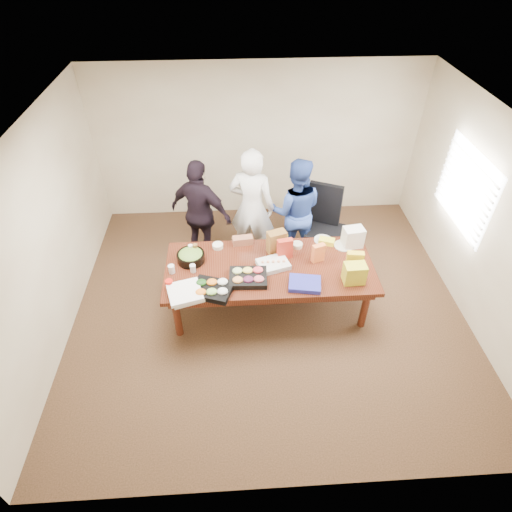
{
  "coord_description": "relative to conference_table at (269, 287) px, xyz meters",
  "views": [
    {
      "loc": [
        -0.44,
        -4.2,
        4.51
      ],
      "look_at": [
        -0.18,
        0.1,
        0.86
      ],
      "focal_mm": 29.52,
      "sensor_mm": 36.0,
      "label": 1
    }
  ],
  "objects": [
    {
      "name": "grocery_bag_white",
      "position": [
        1.2,
        0.38,
        0.52
      ],
      "size": [
        0.3,
        0.24,
        0.3
      ],
      "primitive_type": "cube",
      "rotation": [
        0.0,
        0.0,
        0.15
      ],
      "color": "white",
      "rests_on": "conference_table"
    },
    {
      "name": "wall_left",
      "position": [
        -2.75,
        0.0,
        0.98
      ],
      "size": [
        0.04,
        5.0,
        2.7
      ],
      "primitive_type": "cube",
      "color": "beige",
      "rests_on": "floor"
    },
    {
      "name": "clear_cup_a",
      "position": [
        -1.02,
        -0.03,
        0.43
      ],
      "size": [
        0.09,
        0.09,
        0.11
      ],
      "primitive_type": "cylinder",
      "rotation": [
        0.0,
        0.0,
        0.12
      ],
      "color": "silver",
      "rests_on": "conference_table"
    },
    {
      "name": "chip_bag_yellow",
      "position": [
        1.09,
        -0.16,
        0.54
      ],
      "size": [
        0.23,
        0.12,
        0.33
      ],
      "primitive_type": "cube",
      "rotation": [
        0.0,
        0.0,
        -0.16
      ],
      "color": "yellow",
      "rests_on": "conference_table"
    },
    {
      "name": "dip_bowl_b",
      "position": [
        -0.7,
        0.45,
        0.41
      ],
      "size": [
        0.19,
        0.19,
        0.06
      ],
      "primitive_type": "cylinder",
      "rotation": [
        0.0,
        0.0,
        0.31
      ],
      "color": "white",
      "rests_on": "conference_table"
    },
    {
      "name": "wall_back",
      "position": [
        0.0,
        2.5,
        0.98
      ],
      "size": [
        5.5,
        0.04,
        2.7
      ],
      "primitive_type": "cube",
      "color": "beige",
      "rests_on": "floor"
    },
    {
      "name": "red_cup",
      "position": [
        -1.3,
        -0.33,
        0.44
      ],
      "size": [
        0.12,
        0.12,
        0.13
      ],
      "primitive_type": "cylinder",
      "rotation": [
        0.0,
        0.0,
        -0.31
      ],
      "color": "red",
      "rests_on": "conference_table"
    },
    {
      "name": "conference_table",
      "position": [
        0.0,
        0.0,
        0.0
      ],
      "size": [
        2.8,
        1.2,
        0.75
      ],
      "primitive_type": "cube",
      "color": "#4C1C0F",
      "rests_on": "floor"
    },
    {
      "name": "person_center",
      "position": [
        -0.18,
        1.12,
        0.58
      ],
      "size": [
        0.8,
        0.64,
        1.92
      ],
      "primitive_type": "imported",
      "rotation": [
        0.0,
        0.0,
        2.85
      ],
      "color": "silver",
      "rests_on": "floor"
    },
    {
      "name": "grocery_bag_yellow",
      "position": [
        1.05,
        -0.34,
        0.51
      ],
      "size": [
        0.28,
        0.2,
        0.27
      ],
      "primitive_type": "cube",
      "rotation": [
        0.0,
        0.0,
        0.03
      ],
      "color": "yellow",
      "rests_on": "conference_table"
    },
    {
      "name": "chip_bag_red",
      "position": [
        0.22,
        0.18,
        0.53
      ],
      "size": [
        0.22,
        0.12,
        0.3
      ],
      "primitive_type": "cube",
      "rotation": [
        0.0,
        0.0,
        0.18
      ],
      "color": "#B42F1E",
      "rests_on": "conference_table"
    },
    {
      "name": "kraft_bag",
      "position": [
        0.12,
        0.32,
        0.54
      ],
      "size": [
        0.29,
        0.22,
        0.33
      ],
      "primitive_type": "cube",
      "rotation": [
        0.0,
        0.0,
        0.31
      ],
      "color": "brown",
      "rests_on": "conference_table"
    },
    {
      "name": "chip_bag_blue",
      "position": [
        0.42,
        -0.39,
        0.41
      ],
      "size": [
        0.45,
        0.37,
        0.06
      ],
      "primitive_type": "cube",
      "rotation": [
        0.0,
        0.0,
        -0.17
      ],
      "color": "#25289C",
      "rests_on": "conference_table"
    },
    {
      "name": "veggie_tray",
      "position": [
        -0.76,
        -0.43,
        0.41
      ],
      "size": [
        0.58,
        0.52,
        0.07
      ],
      "primitive_type": "cube",
      "rotation": [
        0.0,
        0.0,
        -0.33
      ],
      "color": "black",
      "rests_on": "conference_table"
    },
    {
      "name": "sheet_cake",
      "position": [
        0.05,
        0.01,
        0.41
      ],
      "size": [
        0.47,
        0.41,
        0.07
      ],
      "primitive_type": "cube",
      "rotation": [
        0.0,
        0.0,
        0.3
      ],
      "color": "silver",
      "rests_on": "conference_table"
    },
    {
      "name": "person_right",
      "position": [
        0.49,
        1.14,
        0.49
      ],
      "size": [
        0.92,
        0.76,
        1.73
      ],
      "primitive_type": "imported",
      "rotation": [
        0.0,
        0.0,
        3.01
      ],
      "color": "#2A4596",
      "rests_on": "floor"
    },
    {
      "name": "ranch_bottle",
      "position": [
        -1.06,
        0.29,
        0.47
      ],
      "size": [
        0.08,
        0.08,
        0.19
      ],
      "primitive_type": "cylinder",
      "rotation": [
        0.0,
        0.0,
        0.33
      ],
      "color": "silver",
      "rests_on": "conference_table"
    },
    {
      "name": "dip_bowl_a",
      "position": [
        0.43,
        0.4,
        0.4
      ],
      "size": [
        0.15,
        0.15,
        0.06
      ],
      "primitive_type": "cylinder",
      "rotation": [
        0.0,
        0.0,
        -0.04
      ],
      "color": "beige",
      "rests_on": "conference_table"
    },
    {
      "name": "pizza_box_lower",
      "position": [
        -1.07,
        -0.46,
        0.4
      ],
      "size": [
        0.5,
        0.5,
        0.05
      ],
      "primitive_type": "cube",
      "rotation": [
        0.0,
        0.0,
        0.3
      ],
      "color": "silver",
      "rests_on": "conference_table"
    },
    {
      "name": "window_panel",
      "position": [
        2.72,
        0.6,
        1.12
      ],
      "size": [
        0.03,
        1.4,
        1.1
      ],
      "primitive_type": "cube",
      "color": "white",
      "rests_on": "wall_right"
    },
    {
      "name": "plate_b",
      "position": [
        0.82,
        0.52,
        0.38
      ],
      "size": [
        0.33,
        0.33,
        0.02
      ],
      "primitive_type": "cylinder",
      "rotation": [
        0.0,
        0.0,
        -0.29
      ],
      "color": "silver",
      "rests_on": "conference_table"
    },
    {
      "name": "salad_bowl",
      "position": [
        -1.06,
        0.19,
        0.44
      ],
      "size": [
        0.46,
        0.46,
        0.12
      ],
      "primitive_type": "cylinder",
      "rotation": [
        0.0,
        0.0,
        0.26
      ],
      "color": "black",
      "rests_on": "conference_table"
    },
    {
      "name": "banana_bunch",
      "position": [
        0.86,
        0.45,
        0.41
      ],
      "size": [
        0.25,
        0.2,
        0.07
      ],
      "primitive_type": "cube",
      "rotation": [
        0.0,
        0.0,
        -0.35
      ],
      "color": "yellow",
      "rests_on": "conference_table"
    },
    {
      "name": "chip_bag_orange",
      "position": [
        0.66,
        0.09,
        0.51
      ],
      "size": [
        0.19,
        0.13,
        0.27
      ],
      "primitive_type": "cube",
      "rotation": [
        0.0,
        0.0,
        0.35
      ],
      "color": "orange",
      "rests_on": "conference_table"
    },
    {
      "name": "office_chair",
      "position": [
        0.95,
        0.96,
        0.24
      ],
      "size": [
        0.83,
        0.83,
        1.23
      ],
      "primitive_type": "cube",
      "rotation": [
        0.0,
        0.0,
        -0.43
      ],
      "color": "black",
      "rests_on": "floor"
    },
    {
      "name": "wall_front",
      "position": [
        0.0,
        -2.5,
        0.98
      ],
      "size": [
        5.5,
        0.04,
        2.7
      ],
      "primitive_type": "cube",
      "color": "beige",
      "rests_on": "floor"
    },
    {
      "name": "wall_right",
      "position": [
        2.75,
        0.0,
        0.98
      ],
      "size": [
        0.04,
        5.0,
        2.7
      ],
      "primitive_type": "cube",
      "color": "beige",
      "rests_on": "floor"
    },
    {
      "name": "ceiling",
      "position": [
        0.0,
        0.0,
        2.33
      ],
      "size": [
        5.5,
        5.0,
        0.02
      ],
      "primitive_type": "cube",
      "color": "white",
      "rests_on": "wall_back"
    },
    {
      "name": "window_blinds",
      "position": [
        2.68,
        0.6,
        1.12
      ],
      "size": [
        0.04,
        1.36,
        1.0
      ],
      "primitive_type": "cube",
      "color": "beige",
      "rests_on": "wall_right"
    },
    {
      "name": "clear_cup_b",
      "position": [
        -1.3,
        -0.04,
        0.43
      ],
      "size": [
        0.09,
        0.09,
        0.12
      ],
      "primitive_type": "cylinder",
      "rotation": [
        0.0,
        0.0,
        -0.06
      ],
      "color": "silver",
      "rests_on": "conference_table"
    },
    {
      "name": "bread_loaf",
      "position": [
        -0.34,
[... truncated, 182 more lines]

